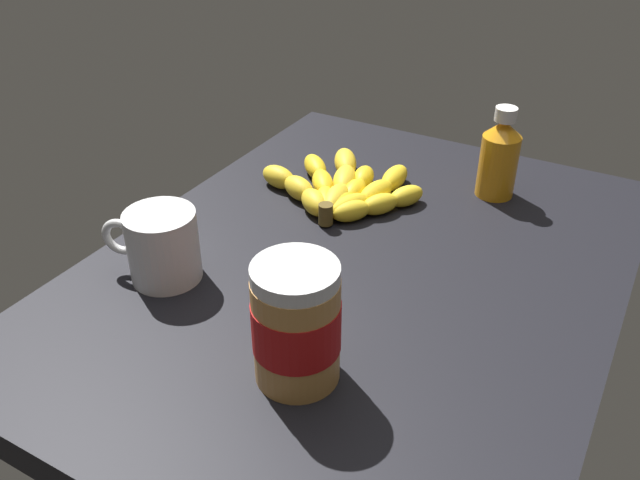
{
  "coord_description": "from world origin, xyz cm",
  "views": [
    {
      "loc": [
        62.81,
        29.78,
        47.35
      ],
      "look_at": [
        3.75,
        -3.65,
        4.23
      ],
      "focal_mm": 37.28,
      "sensor_mm": 36.0,
      "label": 1
    }
  ],
  "objects": [
    {
      "name": "honey_bottle",
      "position": [
        -25.95,
        9.31,
        6.16
      ],
      "size": [
        5.56,
        5.56,
        13.58
      ],
      "color": "orange",
      "rests_on": "ground_plane"
    },
    {
      "name": "peanut_butter_jar",
      "position": [
        21.05,
        3.53,
        6.5
      ],
      "size": [
        8.68,
        8.68,
        13.13
      ],
      "color": "#BF8442",
      "rests_on": "ground_plane"
    },
    {
      "name": "coffee_mug",
      "position": [
        14.43,
        -19.27,
        4.45
      ],
      "size": [
        8.55,
        12.04,
        8.86
      ],
      "color": "silver",
      "rests_on": "ground_plane"
    },
    {
      "name": "ground_plane",
      "position": [
        0.0,
        0.0,
        -2.05
      ],
      "size": [
        82.39,
        61.73,
        4.1
      ],
      "primitive_type": "cube",
      "color": "black"
    },
    {
      "name": "banana_bunch",
      "position": [
        -13.75,
        -9.77,
        1.58
      ],
      "size": [
        21.03,
        24.98,
        3.4
      ],
      "color": "yellow",
      "rests_on": "ground_plane"
    }
  ]
}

